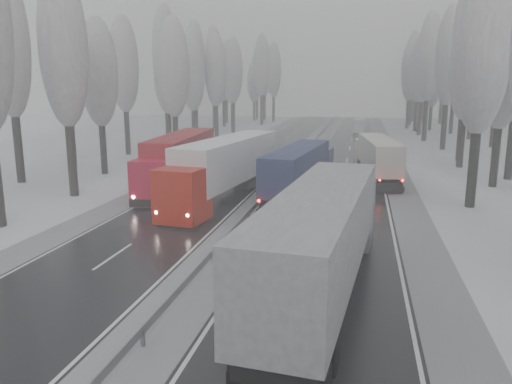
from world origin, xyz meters
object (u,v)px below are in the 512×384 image
at_px(box_truck_distant, 360,126).
at_px(truck_cream_box, 377,155).
at_px(truck_red_red, 179,157).
at_px(truck_blue_box, 301,167).
at_px(truck_red_white, 224,165).
at_px(truck_grey_tarp, 325,232).

bearing_deg(box_truck_distant, truck_cream_box, -86.78).
distance_m(truck_cream_box, truck_red_red, 18.21).
bearing_deg(truck_blue_box, box_truck_distant, 92.20).
height_order(truck_cream_box, truck_red_red, truck_red_red).
height_order(truck_cream_box, box_truck_distant, truck_cream_box).
relative_size(box_truck_distant, truck_red_white, 0.37).
bearing_deg(truck_grey_tarp, box_truck_distant, 94.68).
height_order(box_truck_distant, truck_red_white, truck_red_white).
height_order(truck_grey_tarp, box_truck_distant, truck_grey_tarp).
relative_size(truck_blue_box, box_truck_distant, 2.32).
relative_size(truck_grey_tarp, truck_red_red, 1.05).
xyz_separation_m(box_truck_distant, truck_red_white, (-9.43, -59.24, 1.41)).
relative_size(truck_grey_tarp, box_truck_distant, 2.71).
distance_m(truck_grey_tarp, truck_red_white, 18.06).
bearing_deg(truck_red_red, truck_cream_box, 20.67).
xyz_separation_m(truck_blue_box, truck_cream_box, (5.92, 9.38, -0.09)).
height_order(truck_grey_tarp, truck_red_red, truck_grey_tarp).
relative_size(truck_grey_tarp, truck_cream_box, 1.21).
relative_size(truck_grey_tarp, truck_blue_box, 1.17).
distance_m(truck_blue_box, truck_red_red, 10.61).
relative_size(box_truck_distant, truck_red_red, 0.39).
bearing_deg(truck_red_red, truck_blue_box, -13.12).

